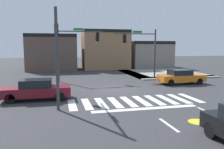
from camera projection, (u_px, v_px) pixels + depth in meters
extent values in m
plane|color=#353538|center=(118.00, 89.00, 20.34)|extent=(120.00, 120.00, 0.00)
cube|color=silver|center=(72.00, 105.00, 14.99)|extent=(0.51, 3.07, 0.01)
cube|color=silver|center=(87.00, 104.00, 15.22)|extent=(0.51, 3.07, 0.01)
cube|color=silver|center=(101.00, 103.00, 15.44)|extent=(0.51, 3.07, 0.01)
cube|color=silver|center=(115.00, 102.00, 15.66)|extent=(0.51, 3.07, 0.01)
cube|color=silver|center=(128.00, 101.00, 15.89)|extent=(0.51, 3.07, 0.01)
cube|color=silver|center=(142.00, 101.00, 16.11)|extent=(0.51, 3.07, 0.01)
cube|color=silver|center=(154.00, 100.00, 16.33)|extent=(0.51, 3.07, 0.01)
cube|color=silver|center=(167.00, 99.00, 16.55)|extent=(0.51, 3.07, 0.01)
cube|color=silver|center=(179.00, 98.00, 16.78)|extent=(0.51, 3.07, 0.01)
cube|color=silver|center=(191.00, 98.00, 17.00)|extent=(0.51, 3.07, 0.01)
cube|color=white|center=(146.00, 109.00, 14.07)|extent=(6.80, 0.50, 0.01)
cube|color=white|center=(169.00, 125.00, 11.17)|extent=(0.16, 2.00, 0.01)
cylinder|color=yellow|center=(198.00, 122.00, 11.61)|extent=(1.01, 1.01, 0.01)
cylinder|color=white|center=(194.00, 122.00, 11.56)|extent=(0.16, 0.16, 0.00)
cylinder|color=white|center=(202.00, 121.00, 11.66)|extent=(0.16, 0.16, 0.00)
cube|color=white|center=(198.00, 122.00, 11.61)|extent=(0.45, 0.04, 0.00)
cube|color=gray|center=(179.00, 78.00, 27.42)|extent=(10.00, 1.60, 0.15)
cube|color=gray|center=(133.00, 74.00, 31.09)|extent=(1.60, 10.00, 0.15)
cube|color=gray|center=(162.00, 73.00, 32.05)|extent=(10.00, 10.00, 0.15)
cube|color=brown|center=(52.00, 52.00, 37.01)|extent=(7.72, 6.20, 5.71)
cube|color=black|center=(51.00, 35.00, 33.89)|extent=(7.72, 0.50, 0.50)
cube|color=#93704C|center=(105.00, 50.00, 38.45)|extent=(7.58, 5.07, 6.49)
cube|color=black|center=(108.00, 31.00, 35.82)|extent=(7.58, 0.50, 0.50)
cube|color=gray|center=(148.00, 54.00, 41.10)|extent=(7.10, 6.51, 4.68)
cube|color=black|center=(156.00, 43.00, 37.89)|extent=(7.10, 0.50, 0.50)
cylinder|color=#383A3D|center=(155.00, 54.00, 26.90)|extent=(0.18, 0.18, 5.78)
cylinder|color=#383A3D|center=(135.00, 34.00, 26.04)|extent=(4.98, 0.12, 0.12)
cube|color=black|center=(124.00, 39.00, 25.81)|extent=(0.32, 0.32, 0.95)
sphere|color=red|center=(126.00, 36.00, 25.81)|extent=(0.22, 0.22, 0.22)
sphere|color=#4C330C|center=(126.00, 39.00, 25.85)|extent=(0.22, 0.22, 0.22)
sphere|color=#0C3814|center=(126.00, 41.00, 25.89)|extent=(0.22, 0.22, 0.22)
cube|color=#197233|center=(137.00, 32.00, 26.07)|extent=(1.10, 0.03, 0.24)
cylinder|color=#383A3D|center=(57.00, 60.00, 13.38)|extent=(0.18, 0.18, 6.08)
cylinder|color=#383A3D|center=(56.00, 20.00, 15.91)|extent=(0.12, 5.92, 0.12)
cube|color=black|center=(56.00, 30.00, 17.43)|extent=(0.32, 0.32, 0.95)
sphere|color=red|center=(56.00, 26.00, 17.23)|extent=(0.22, 0.22, 0.22)
sphere|color=#4C330C|center=(56.00, 30.00, 17.26)|extent=(0.22, 0.22, 0.22)
sphere|color=#0C3814|center=(56.00, 34.00, 17.30)|extent=(0.22, 0.22, 0.22)
cube|color=#197233|center=(56.00, 16.00, 15.60)|extent=(0.03, 1.10, 0.24)
cylinder|color=#383A3D|center=(58.00, 54.00, 24.26)|extent=(0.18, 0.18, 5.91)
cylinder|color=#383A3D|center=(81.00, 31.00, 24.51)|extent=(4.88, 0.12, 0.12)
cube|color=black|center=(97.00, 37.00, 25.00)|extent=(0.32, 0.32, 0.95)
sphere|color=red|center=(96.00, 34.00, 24.93)|extent=(0.22, 0.22, 0.22)
sphere|color=#4C330C|center=(96.00, 37.00, 24.96)|extent=(0.22, 0.22, 0.22)
sphere|color=#0C3814|center=(96.00, 40.00, 25.00)|extent=(0.22, 0.22, 0.22)
cube|color=#197233|center=(78.00, 29.00, 24.43)|extent=(1.10, 0.03, 0.24)
cylinder|color=black|center=(211.00, 130.00, 9.54)|extent=(0.22, 0.68, 0.68)
cube|color=maroon|center=(36.00, 91.00, 16.28)|extent=(4.76, 1.79, 0.64)
cube|color=black|center=(36.00, 83.00, 16.21)|extent=(2.16, 1.58, 0.55)
cylinder|color=black|center=(10.00, 99.00, 15.19)|extent=(0.68, 0.22, 0.68)
cylinder|color=black|center=(14.00, 94.00, 16.71)|extent=(0.68, 0.22, 0.68)
cylinder|color=black|center=(60.00, 96.00, 15.93)|extent=(0.68, 0.22, 0.68)
cylinder|color=black|center=(59.00, 92.00, 17.45)|extent=(0.68, 0.22, 0.68)
cube|color=orange|center=(181.00, 78.00, 23.17)|extent=(4.64, 1.73, 0.65)
cube|color=black|center=(180.00, 72.00, 23.06)|extent=(2.12, 1.52, 0.53)
cylinder|color=black|center=(191.00, 79.00, 24.30)|extent=(0.65, 0.22, 0.65)
cylinder|color=black|center=(199.00, 81.00, 22.84)|extent=(0.65, 0.22, 0.65)
cylinder|color=black|center=(164.00, 80.00, 23.57)|extent=(0.65, 0.22, 0.65)
cylinder|color=black|center=(171.00, 82.00, 22.11)|extent=(0.65, 0.22, 0.65)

